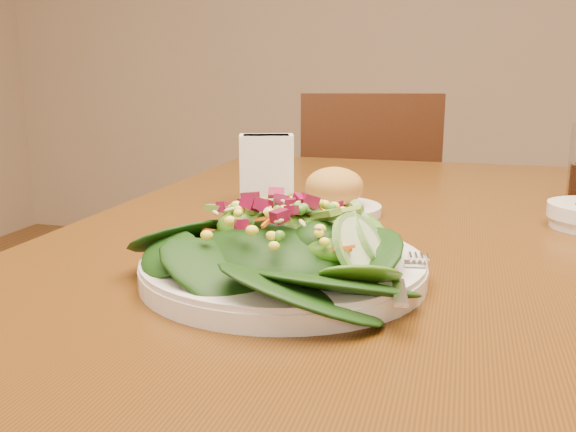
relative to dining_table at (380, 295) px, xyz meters
name	(u,v)px	position (x,y,z in m)	size (l,w,h in m)	color
dining_table	(380,295)	(0.00, 0.00, 0.00)	(0.90, 1.40, 0.75)	#512E0E
chair_far	(364,231)	(-0.18, 1.03, -0.17)	(0.51, 0.51, 0.91)	black
salad_plate	(293,251)	(-0.07, -0.25, 0.13)	(0.31, 0.31, 0.09)	silver
bread_plate	(334,195)	(-0.09, 0.07, 0.13)	(0.15, 0.15, 0.08)	silver
napkin_holder	(267,167)	(-0.21, 0.13, 0.16)	(0.10, 0.07, 0.12)	white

